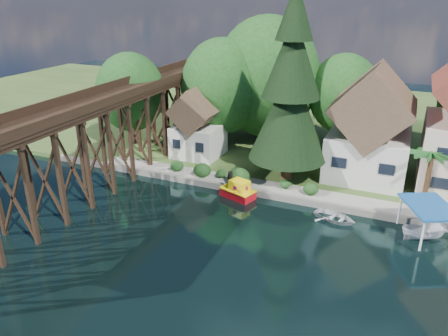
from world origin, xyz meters
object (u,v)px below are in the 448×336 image
(palm_tree, at_px, (432,156))
(boat_white_a, at_px, (335,216))
(house_left, at_px, (370,131))
(tugboat, at_px, (238,191))
(trestle_bridge, at_px, (107,132))
(conifer, at_px, (291,90))
(shed, at_px, (198,127))
(boat_canopy, at_px, (426,225))

(palm_tree, height_order, boat_white_a, palm_tree)
(house_left, distance_m, palm_tree, 6.83)
(palm_tree, bearing_deg, tugboat, -162.51)
(tugboat, bearing_deg, boat_white_a, -4.83)
(trestle_bridge, distance_m, conifer, 17.74)
(shed, relative_size, conifer, 0.43)
(house_left, relative_size, boat_white_a, 3.08)
(trestle_bridge, distance_m, shed, 10.69)
(house_left, bearing_deg, conifer, -149.82)
(boat_white_a, xyz_separation_m, boat_canopy, (6.87, -0.31, 0.88))
(palm_tree, distance_m, boat_canopy, 7.00)
(palm_tree, xyz_separation_m, boat_canopy, (0.12, -6.05, -3.52))
(trestle_bridge, relative_size, shed, 5.63)
(trestle_bridge, bearing_deg, boat_white_a, 2.93)
(palm_tree, xyz_separation_m, tugboat, (-15.79, -4.97, -4.07))
(house_left, bearing_deg, trestle_bridge, -154.79)
(trestle_bridge, relative_size, tugboat, 12.27)
(trestle_bridge, height_order, palm_tree, trestle_bridge)
(house_left, distance_m, conifer, 9.21)
(house_left, height_order, tugboat, house_left)
(conifer, relative_size, palm_tree, 3.76)
(house_left, height_order, boat_canopy, house_left)
(shed, distance_m, conifer, 12.52)
(palm_tree, bearing_deg, trestle_bridge, -166.50)
(boat_white_a, bearing_deg, boat_canopy, -78.12)
(shed, xyz_separation_m, boat_white_a, (16.78, -8.21, -3.46))
(conifer, xyz_separation_m, boat_canopy, (12.73, -5.91, -8.11))
(conifer, bearing_deg, palm_tree, 0.62)
(palm_tree, relative_size, boat_canopy, 0.90)
(trestle_bridge, height_order, shed, trestle_bridge)
(tugboat, relative_size, boat_white_a, 1.01)
(boat_white_a, distance_m, boat_canopy, 6.94)
(shed, distance_m, tugboat, 11.20)
(house_left, bearing_deg, boat_white_a, -97.16)
(conifer, distance_m, boat_white_a, 12.10)
(trestle_bridge, relative_size, boat_white_a, 12.36)
(shed, xyz_separation_m, boat_canopy, (23.65, -8.53, -2.58))
(shed, xyz_separation_m, conifer, (10.93, -2.61, 5.53))
(house_left, height_order, palm_tree, house_left)
(house_left, height_order, conifer, conifer)
(house_left, relative_size, tugboat, 3.06)
(trestle_bridge, bearing_deg, house_left, 25.21)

